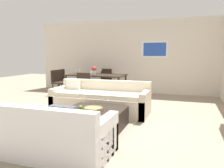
{
  "coord_description": "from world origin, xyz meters",
  "views": [
    {
      "loc": [
        1.93,
        -4.79,
        1.46
      ],
      "look_at": [
        0.25,
        0.2,
        0.75
      ],
      "focal_mm": 36.08,
      "sensor_mm": 36.0,
      "label": 1
    }
  ],
  "objects_px": {
    "dining_chair_left_near": "(58,81)",
    "dining_chair_left_far": "(64,79)",
    "decorative_bowl": "(93,109)",
    "centerpiece_vase": "(94,70)",
    "wine_glass_left_far": "(79,70)",
    "wine_glass_foot": "(91,72)",
    "wine_glass_head": "(101,70)",
    "loveseat_white": "(56,136)",
    "wine_glass_left_near": "(76,70)",
    "sofa_beige": "(100,101)",
    "coffee_table": "(94,119)",
    "dining_table": "(96,76)",
    "apple_on_coffee_table": "(80,107)",
    "dining_chair_foot": "(85,85)",
    "dining_chair_head": "(105,79)"
  },
  "relations": [
    {
      "from": "dining_chair_left_near",
      "to": "dining_chair_left_far",
      "type": "distance_m",
      "value": 0.44
    },
    {
      "from": "decorative_bowl",
      "to": "centerpiece_vase",
      "type": "height_order",
      "value": "centerpiece_vase"
    },
    {
      "from": "dining_chair_left_far",
      "to": "wine_glass_left_far",
      "type": "distance_m",
      "value": 0.78
    },
    {
      "from": "wine_glass_foot",
      "to": "wine_glass_head",
      "type": "height_order",
      "value": "wine_glass_head"
    },
    {
      "from": "wine_glass_head",
      "to": "dining_chair_left_far",
      "type": "bearing_deg",
      "value": -171.52
    },
    {
      "from": "loveseat_white",
      "to": "wine_glass_foot",
      "type": "bearing_deg",
      "value": 107.06
    },
    {
      "from": "dining_chair_left_far",
      "to": "wine_glass_left_near",
      "type": "bearing_deg",
      "value": -26.68
    },
    {
      "from": "decorative_bowl",
      "to": "dining_chair_left_far",
      "type": "xyz_separation_m",
      "value": [
        -2.72,
        3.53,
        0.09
      ]
    },
    {
      "from": "dining_chair_left_far",
      "to": "sofa_beige",
      "type": "bearing_deg",
      "value": -43.9
    },
    {
      "from": "wine_glass_left_far",
      "to": "coffee_table",
      "type": "bearing_deg",
      "value": -58.95
    },
    {
      "from": "sofa_beige",
      "to": "dining_table",
      "type": "relative_size",
      "value": 1.2
    },
    {
      "from": "decorative_bowl",
      "to": "dining_chair_left_far",
      "type": "bearing_deg",
      "value": 127.59
    },
    {
      "from": "apple_on_coffee_table",
      "to": "dining_chair_left_far",
      "type": "height_order",
      "value": "dining_chair_left_far"
    },
    {
      "from": "dining_chair_foot",
      "to": "dining_chair_left_far",
      "type": "bearing_deg",
      "value": 141.52
    },
    {
      "from": "dining_chair_left_near",
      "to": "dining_table",
      "type": "bearing_deg",
      "value": 8.92
    },
    {
      "from": "wine_glass_head",
      "to": "apple_on_coffee_table",
      "type": "bearing_deg",
      "value": -74.49
    },
    {
      "from": "centerpiece_vase",
      "to": "dining_chair_left_near",
      "type": "bearing_deg",
      "value": -172.08
    },
    {
      "from": "wine_glass_head",
      "to": "coffee_table",
      "type": "bearing_deg",
      "value": -70.53
    },
    {
      "from": "dining_chair_foot",
      "to": "wine_glass_foot",
      "type": "distance_m",
      "value": 0.59
    },
    {
      "from": "decorative_bowl",
      "to": "wine_glass_left_far",
      "type": "xyz_separation_m",
      "value": [
        -2.04,
        3.43,
        0.45
      ]
    },
    {
      "from": "dining_chair_head",
      "to": "wine_glass_left_far",
      "type": "relative_size",
      "value": 5.45
    },
    {
      "from": "loveseat_white",
      "to": "coffee_table",
      "type": "bearing_deg",
      "value": 87.9
    },
    {
      "from": "sofa_beige",
      "to": "decorative_bowl",
      "type": "height_order",
      "value": "sofa_beige"
    },
    {
      "from": "decorative_bowl",
      "to": "wine_glass_left_near",
      "type": "height_order",
      "value": "wine_glass_left_near"
    },
    {
      "from": "dining_chair_left_near",
      "to": "decorative_bowl",
      "type": "bearing_deg",
      "value": -48.67
    },
    {
      "from": "coffee_table",
      "to": "dining_chair_head",
      "type": "relative_size",
      "value": 1.29
    },
    {
      "from": "decorative_bowl",
      "to": "apple_on_coffee_table",
      "type": "height_order",
      "value": "apple_on_coffee_table"
    },
    {
      "from": "dining_chair_head",
      "to": "wine_glass_left_near",
      "type": "relative_size",
      "value": 4.87
    },
    {
      "from": "coffee_table",
      "to": "dining_chair_left_near",
      "type": "distance_m",
      "value": 4.06
    },
    {
      "from": "coffee_table",
      "to": "decorative_bowl",
      "type": "relative_size",
      "value": 3.14
    },
    {
      "from": "dining_chair_foot",
      "to": "wine_glass_head",
      "type": "xyz_separation_m",
      "value": [
        -0.0,
        1.33,
        0.37
      ]
    },
    {
      "from": "coffee_table",
      "to": "apple_on_coffee_table",
      "type": "distance_m",
      "value": 0.35
    },
    {
      "from": "coffee_table",
      "to": "dining_chair_head",
      "type": "xyz_separation_m",
      "value": [
        -1.3,
        4.13,
        0.31
      ]
    },
    {
      "from": "coffee_table",
      "to": "dining_table",
      "type": "relative_size",
      "value": 0.57
    },
    {
      "from": "dining_chair_head",
      "to": "dining_chair_foot",
      "type": "xyz_separation_m",
      "value": [
        0.0,
        -1.79,
        0.0
      ]
    },
    {
      "from": "sofa_beige",
      "to": "centerpiece_vase",
      "type": "bearing_deg",
      "value": 116.98
    },
    {
      "from": "loveseat_white",
      "to": "wine_glass_left_far",
      "type": "bearing_deg",
      "value": 113.13
    },
    {
      "from": "apple_on_coffee_table",
      "to": "wine_glass_left_near",
      "type": "height_order",
      "value": "wine_glass_left_near"
    },
    {
      "from": "wine_glass_foot",
      "to": "centerpiece_vase",
      "type": "bearing_deg",
      "value": 99.79
    },
    {
      "from": "coffee_table",
      "to": "centerpiece_vase",
      "type": "height_order",
      "value": "centerpiece_vase"
    },
    {
      "from": "decorative_bowl",
      "to": "wine_glass_foot",
      "type": "relative_size",
      "value": 2.32
    },
    {
      "from": "loveseat_white",
      "to": "decorative_bowl",
      "type": "bearing_deg",
      "value": 87.01
    },
    {
      "from": "apple_on_coffee_table",
      "to": "dining_table",
      "type": "height_order",
      "value": "dining_table"
    },
    {
      "from": "dining_chair_foot",
      "to": "wine_glass_head",
      "type": "height_order",
      "value": "wine_glass_head"
    },
    {
      "from": "dining_chair_left_near",
      "to": "dining_chair_left_far",
      "type": "xyz_separation_m",
      "value": [
        0.0,
        0.44,
        0.0
      ]
    },
    {
      "from": "dining_chair_left_near",
      "to": "centerpiece_vase",
      "type": "distance_m",
      "value": 1.41
    },
    {
      "from": "apple_on_coffee_table",
      "to": "centerpiece_vase",
      "type": "relative_size",
      "value": 0.29
    },
    {
      "from": "sofa_beige",
      "to": "dining_chair_head",
      "type": "height_order",
      "value": "dining_chair_head"
    },
    {
      "from": "wine_glass_foot",
      "to": "wine_glass_head",
      "type": "distance_m",
      "value": 0.86
    },
    {
      "from": "coffee_table",
      "to": "decorative_bowl",
      "type": "height_order",
      "value": "decorative_bowl"
    }
  ]
}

